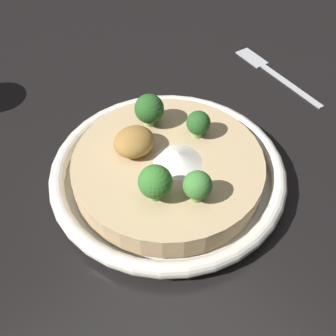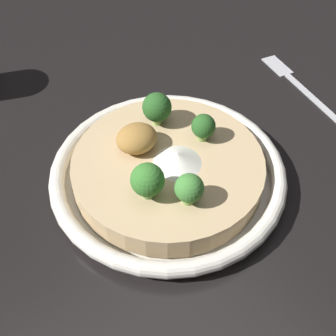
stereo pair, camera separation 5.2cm
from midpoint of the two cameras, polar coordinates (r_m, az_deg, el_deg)
ground_plane at (r=0.54m, az=-2.76°, el=-1.90°), size 6.00×6.00×0.00m
risotto_bowl at (r=0.52m, az=-2.84°, el=-0.58°), size 0.29×0.29×0.04m
cheese_sprinkle at (r=0.50m, az=-1.62°, el=1.29°), size 0.06×0.06×0.02m
crispy_onion_garnish at (r=0.51m, az=-7.52°, el=3.41°), size 0.05×0.05×0.03m
broccoli_right at (r=0.45m, az=-5.03°, el=-2.12°), size 0.04×0.04×0.05m
broccoli_front_left at (r=0.52m, az=1.30°, el=5.91°), size 0.03×0.03×0.04m
broccoli_back_right at (r=0.45m, az=0.76°, el=-2.62°), size 0.03×0.03×0.04m
broccoli_front at (r=0.54m, az=-5.34°, el=7.82°), size 0.04×0.04×0.05m
fork_utensil at (r=0.73m, az=11.59°, el=12.81°), size 0.05×0.19×0.00m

